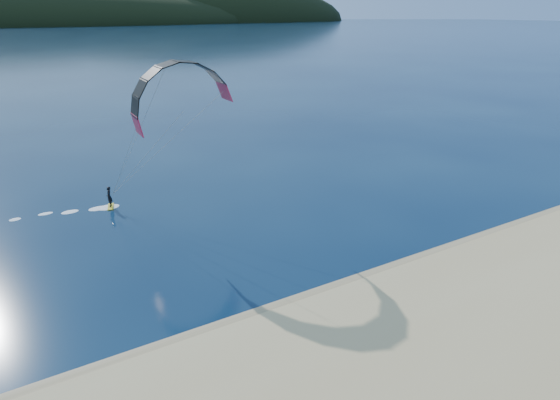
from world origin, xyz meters
name	(u,v)px	position (x,y,z in m)	size (l,w,h in m)	color
ground	(296,371)	(0.00, 0.00, 0.00)	(1800.00, 1800.00, 0.00)	#061833
wet_sand	(257,322)	(0.00, 4.50, 0.05)	(220.00, 2.50, 0.10)	olive
headland	(14,24)	(0.63, 745.28, 0.00)	(1200.00, 310.00, 140.00)	black
kitesurfer_near	(180,114)	(1.63, 21.56, 9.23)	(21.34, 8.52, 12.77)	gold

